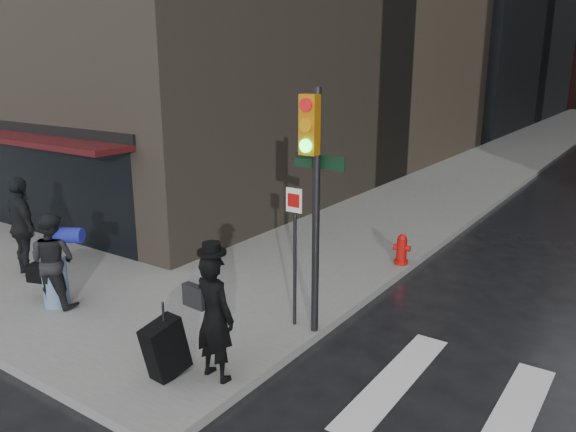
{
  "coord_description": "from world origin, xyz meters",
  "views": [
    {
      "loc": [
        6.25,
        -5.65,
        4.36
      ],
      "look_at": [
        -0.05,
        3.49,
        1.3
      ],
      "focal_mm": 35.0,
      "sensor_mm": 36.0,
      "label": 1
    }
  ],
  "objects_px": {
    "man_jeans": "(53,260)",
    "man_greycoat": "(23,227)",
    "man_overcoat": "(204,321)",
    "traffic_light": "(311,180)",
    "fire_hydrant": "(402,251)"
  },
  "relations": [
    {
      "from": "man_overcoat",
      "to": "man_jeans",
      "type": "distance_m",
      "value": 3.81
    },
    {
      "from": "man_jeans",
      "to": "man_greycoat",
      "type": "relative_size",
      "value": 0.84
    },
    {
      "from": "traffic_light",
      "to": "fire_hydrant",
      "type": "xyz_separation_m",
      "value": [
        -0.07,
        3.78,
        -2.2
      ]
    },
    {
      "from": "man_overcoat",
      "to": "man_greycoat",
      "type": "distance_m",
      "value": 5.71
    },
    {
      "from": "fire_hydrant",
      "to": "traffic_light",
      "type": "bearing_deg",
      "value": -89.0
    },
    {
      "from": "man_greycoat",
      "to": "fire_hydrant",
      "type": "bearing_deg",
      "value": -127.53
    },
    {
      "from": "man_jeans",
      "to": "traffic_light",
      "type": "xyz_separation_m",
      "value": [
        4.27,
        1.69,
        1.64
      ]
    },
    {
      "from": "man_jeans",
      "to": "man_greycoat",
      "type": "height_order",
      "value": "man_greycoat"
    },
    {
      "from": "man_overcoat",
      "to": "man_greycoat",
      "type": "relative_size",
      "value": 0.98
    },
    {
      "from": "man_overcoat",
      "to": "man_greycoat",
      "type": "bearing_deg",
      "value": -3.84
    },
    {
      "from": "man_overcoat",
      "to": "traffic_light",
      "type": "distance_m",
      "value": 2.6
    },
    {
      "from": "man_greycoat",
      "to": "man_overcoat",
      "type": "bearing_deg",
      "value": -174.78
    },
    {
      "from": "man_jeans",
      "to": "man_greycoat",
      "type": "bearing_deg",
      "value": -35.79
    },
    {
      "from": "man_jeans",
      "to": "man_greycoat",
      "type": "xyz_separation_m",
      "value": [
        -1.84,
        0.57,
        0.16
      ]
    },
    {
      "from": "man_overcoat",
      "to": "traffic_light",
      "type": "xyz_separation_m",
      "value": [
        0.46,
        1.94,
        1.66
      ]
    }
  ]
}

